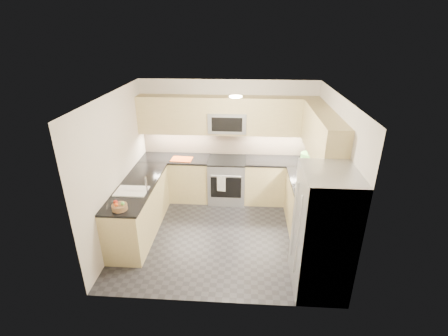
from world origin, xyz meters
TOP-DOWN VIEW (x-y plane):
  - floor at (0.00, 0.00)m, footprint 3.60×3.20m
  - ceiling at (0.00, 0.00)m, footprint 3.60×3.20m
  - wall_back at (0.00, 1.60)m, footprint 3.60×0.02m
  - wall_front at (0.00, -1.60)m, footprint 3.60×0.02m
  - wall_left at (-1.80, 0.00)m, footprint 0.02×3.20m
  - wall_right at (1.80, 0.00)m, footprint 0.02×3.20m
  - base_cab_back_left at (-1.09, 1.30)m, footprint 1.42×0.60m
  - base_cab_back_right at (1.09, 1.30)m, footprint 1.42×0.60m
  - base_cab_right at (1.50, 0.15)m, footprint 0.60×1.70m
  - base_cab_peninsula at (-1.50, 0.00)m, footprint 0.60×2.00m
  - countertop_back_left at (-1.09, 1.30)m, footprint 1.42×0.63m
  - countertop_back_right at (1.09, 1.30)m, footprint 1.42×0.63m
  - countertop_right at (1.50, 0.15)m, footprint 0.63×1.70m
  - countertop_peninsula at (-1.50, 0.00)m, footprint 0.63×2.00m
  - upper_cab_back at (0.00, 1.43)m, footprint 3.60×0.35m
  - upper_cab_right at (1.62, 0.28)m, footprint 0.35×1.95m
  - backsplash_back at (0.00, 1.60)m, footprint 3.60×0.01m
  - backsplash_right at (1.80, 0.45)m, footprint 0.01×2.30m
  - gas_range at (0.00, 1.28)m, footprint 0.76×0.65m
  - range_cooktop at (0.00, 1.28)m, footprint 0.76×0.65m
  - oven_door_glass at (0.00, 0.95)m, footprint 0.62×0.02m
  - oven_handle at (0.00, 0.93)m, footprint 0.60×0.02m
  - microwave at (0.00, 1.40)m, footprint 0.76×0.40m
  - microwave_door at (0.00, 1.20)m, footprint 0.60×0.01m
  - refrigerator at (1.45, -1.15)m, footprint 0.70×0.90m
  - fridge_handle_left at (1.08, -1.33)m, footprint 0.02×0.02m
  - fridge_handle_right at (1.08, -0.97)m, footprint 0.02×0.02m
  - sink_basin at (-1.50, -0.25)m, footprint 0.52×0.38m
  - faucet at (-1.24, -0.25)m, footprint 0.03×0.03m
  - utensil_bowl at (1.65, 1.31)m, footprint 0.31×0.31m
  - cutting_board at (-0.93, 1.20)m, footprint 0.44×0.32m
  - fruit_basket at (-1.49, -0.82)m, footprint 0.23×0.23m
  - fruit_apple at (-1.55, -0.80)m, footprint 0.07×0.07m
  - fruit_pear at (-1.43, -0.83)m, footprint 0.06×0.06m
  - dish_towel_check at (-0.09, 0.91)m, footprint 0.17×0.04m
  - fruit_orange at (-1.52, -0.87)m, footprint 0.06×0.06m

SIDE VIEW (x-z plane):
  - floor at x=0.00m, z-range 0.00..0.00m
  - base_cab_back_left at x=-1.09m, z-range 0.00..0.90m
  - base_cab_back_right at x=1.09m, z-range 0.00..0.90m
  - base_cab_right at x=1.50m, z-range 0.00..0.90m
  - base_cab_peninsula at x=-1.50m, z-range 0.00..0.90m
  - oven_door_glass at x=0.00m, z-range 0.22..0.68m
  - gas_range at x=0.00m, z-range 0.00..0.91m
  - dish_towel_check at x=-0.09m, z-range 0.39..0.71m
  - oven_handle at x=0.00m, z-range 0.71..0.73m
  - sink_basin at x=-1.50m, z-range 0.80..0.96m
  - refrigerator at x=1.45m, z-range 0.00..1.80m
  - range_cooktop at x=0.00m, z-range 0.90..0.93m
  - countertop_back_left at x=-1.09m, z-range 0.90..0.94m
  - countertop_back_right at x=1.09m, z-range 0.90..0.94m
  - countertop_right at x=1.50m, z-range 0.90..0.94m
  - countertop_peninsula at x=-1.50m, z-range 0.90..0.94m
  - cutting_board at x=-0.93m, z-range 0.94..0.95m
  - fridge_handle_left at x=1.08m, z-range 0.35..1.55m
  - fridge_handle_right at x=1.08m, z-range 0.35..1.55m
  - fruit_basket at x=-1.49m, z-range 0.94..1.02m
  - utensil_bowl at x=1.65m, z-range 0.94..1.11m
  - fruit_orange at x=-1.52m, z-range 1.02..1.08m
  - fruit_apple at x=-1.55m, z-range 1.02..1.09m
  - fruit_pear at x=-1.43m, z-range 1.02..1.09m
  - faucet at x=-1.24m, z-range 0.94..1.22m
  - backsplash_back at x=0.00m, z-range 0.94..1.45m
  - backsplash_right at x=1.80m, z-range 0.94..1.45m
  - wall_back at x=0.00m, z-range 0.00..2.50m
  - wall_front at x=0.00m, z-range 0.00..2.50m
  - wall_left at x=-1.80m, z-range 0.00..2.50m
  - wall_right at x=1.80m, z-range 0.00..2.50m
  - microwave at x=0.00m, z-range 1.50..1.90m
  - microwave_door at x=0.00m, z-range 1.56..1.84m
  - upper_cab_back at x=0.00m, z-range 1.45..2.20m
  - upper_cab_right at x=1.62m, z-range 1.45..2.20m
  - ceiling at x=0.00m, z-range 2.49..2.51m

